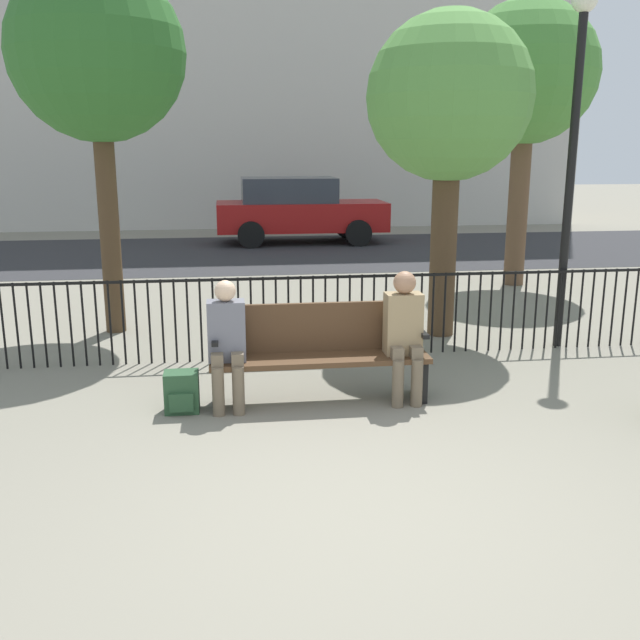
# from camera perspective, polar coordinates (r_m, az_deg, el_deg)

# --- Properties ---
(ground_plane) EXTENTS (80.00, 80.00, 0.00)m
(ground_plane) POSITION_cam_1_polar(r_m,az_deg,el_deg) (4.92, 3.35, -14.91)
(ground_plane) COLOR gray
(park_bench) EXTENTS (2.05, 0.45, 0.92)m
(park_bench) POSITION_cam_1_polar(r_m,az_deg,el_deg) (6.72, -0.09, -2.31)
(park_bench) COLOR #4C331E
(park_bench) RESTS_ON ground
(seated_person_0) EXTENTS (0.34, 0.39, 1.20)m
(seated_person_0) POSITION_cam_1_polar(r_m,az_deg,el_deg) (6.49, -7.47, -1.50)
(seated_person_0) COLOR brown
(seated_person_0) RESTS_ON ground
(seated_person_1) EXTENTS (0.34, 0.39, 1.24)m
(seated_person_1) POSITION_cam_1_polar(r_m,az_deg,el_deg) (6.69, 6.74, -0.76)
(seated_person_1) COLOR brown
(seated_person_1) RESTS_ON ground
(backpack) EXTENTS (0.31, 0.27, 0.38)m
(backpack) POSITION_cam_1_polar(r_m,az_deg,el_deg) (6.62, -11.00, -5.70)
(backpack) COLOR #284C2D
(backpack) RESTS_ON ground
(fence_railing) EXTENTS (9.01, 0.03, 0.95)m
(fence_railing) POSITION_cam_1_polar(r_m,az_deg,el_deg) (8.05, -1.52, 0.80)
(fence_railing) COLOR black
(fence_railing) RESTS_ON ground
(tree_0) EXTENTS (2.01, 2.01, 3.94)m
(tree_0) POSITION_cam_1_polar(r_m,az_deg,el_deg) (9.06, 10.31, 16.83)
(tree_0) COLOR #4C3823
(tree_0) RESTS_ON ground
(tree_1) EXTENTS (2.34, 2.34, 4.72)m
(tree_1) POSITION_cam_1_polar(r_m,az_deg,el_deg) (12.86, 16.19, 18.27)
(tree_1) COLOR brown
(tree_1) RESTS_ON ground
(tree_2) EXTENTS (2.12, 2.12, 4.52)m
(tree_2) POSITION_cam_1_polar(r_m,az_deg,el_deg) (9.51, -17.38, 19.52)
(tree_2) COLOR #4C3823
(tree_2) RESTS_ON ground
(lamp_post) EXTENTS (0.28, 0.28, 4.06)m
(lamp_post) POSITION_cam_1_polar(r_m,az_deg,el_deg) (8.85, 19.73, 14.80)
(lamp_post) COLOR black
(lamp_post) RESTS_ON ground
(street_surface) EXTENTS (24.00, 6.00, 0.01)m
(street_surface) POSITION_cam_1_polar(r_m,az_deg,el_deg) (16.43, -4.63, 5.40)
(street_surface) COLOR #2B2B2D
(street_surface) RESTS_ON ground
(parked_car_0) EXTENTS (4.20, 1.94, 1.62)m
(parked_car_0) POSITION_cam_1_polar(r_m,az_deg,el_deg) (18.05, -1.80, 8.86)
(parked_car_0) COLOR maroon
(parked_car_0) RESTS_ON ground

